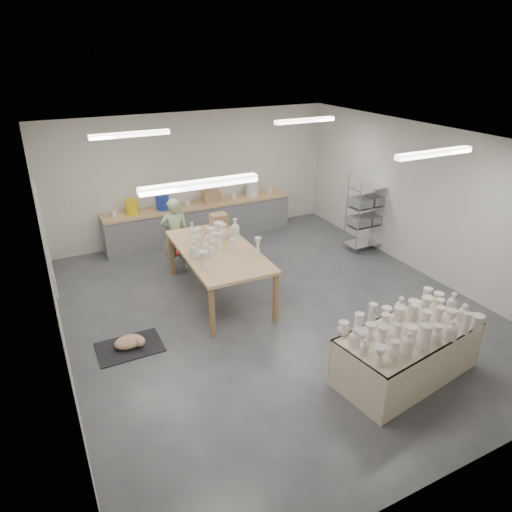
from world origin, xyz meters
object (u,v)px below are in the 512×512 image
drying_table (407,350)px  work_table (217,246)px  potter (175,235)px  red_stool (173,254)px

drying_table → work_table: (-1.47, 3.45, 0.54)m
work_table → potter: bearing=109.2°
work_table → potter: potter is taller
work_table → red_stool: bearing=106.3°
drying_table → potter: 5.12m
drying_table → work_table: 3.79m
drying_table → red_stool: 5.36m
drying_table → red_stool: bearing=102.0°
potter → work_table: bearing=123.4°
potter → red_stool: size_ratio=4.95×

